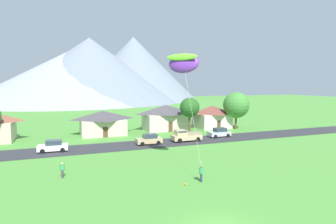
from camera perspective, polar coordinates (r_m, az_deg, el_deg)
road_strip at (r=46.19m, az=-8.26°, el=-6.77°), size 160.00×6.67×0.08m
mountain_west_ridge at (r=163.84m, az=-19.03°, el=6.79°), size 104.91×104.91×28.37m
mountain_central_ridge at (r=167.49m, az=-15.52°, el=8.19°), size 102.80×102.80×36.17m
mountain_east_ridge at (r=178.40m, az=-6.96°, el=8.66°), size 78.54×78.54×39.16m
mountain_far_west_ridge at (r=180.62m, az=-15.53°, el=6.50°), size 90.18×90.18×26.81m
house_leftmost at (r=65.02m, az=8.82°, el=-0.87°), size 7.68×6.84×5.11m
house_right_center at (r=57.22m, az=-13.10°, el=-2.03°), size 9.08×7.48×4.70m
house_rightmost at (r=61.48m, az=-0.53°, el=-1.00°), size 9.87×6.55×5.46m
tree_left_of_center at (r=57.69m, az=4.41°, el=0.89°), size 4.04×4.04×7.22m
tree_center at (r=63.82m, az=13.64°, el=1.38°), size 5.73×5.73×8.24m
parked_car_white_west_end at (r=44.90m, az=-22.22°, el=-6.41°), size 4.28×2.24×1.68m
parked_car_tan_mid_west at (r=46.71m, az=-3.82°, el=-5.54°), size 4.25×2.18×1.68m
parked_car_silver_mid_east at (r=53.88m, az=10.37°, el=-4.13°), size 4.21×2.11×1.68m
pickup_truck_sand_west_side at (r=49.07m, az=3.62°, el=-4.77°), size 5.22×2.36×1.99m
kite_flyer_with_kite at (r=33.07m, az=3.16°, el=9.72°), size 3.75×7.66×13.55m
watcher_person at (r=32.39m, az=-20.60°, el=-10.90°), size 0.56×0.24×1.68m
soccer_ball at (r=28.60m, az=3.53°, el=-14.36°), size 0.24×0.24×0.24m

